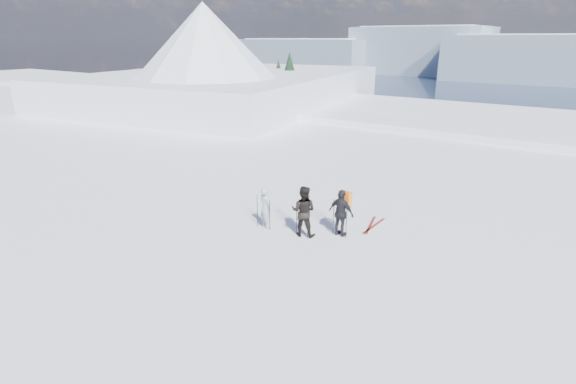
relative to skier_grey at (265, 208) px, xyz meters
name	(u,v)px	position (x,y,z in m)	size (l,w,h in m)	color
lake_basin	(499,203)	(3.66, 26.76, -7.26)	(820.00, 820.00, 71.62)	white
near_ridge	(247,132)	(-22.90, 26.10, -4.24)	(31.37, 35.68, 25.62)	white
skier_grey	(265,208)	(0.00, 0.00, 0.00)	(0.56, 0.36, 1.52)	#9DA5AC
skier_dark	(303,211)	(1.49, 0.21, 0.14)	(0.87, 0.68, 1.80)	black
skier_pack	(341,213)	(2.57, 0.93, 0.07)	(0.98, 0.41, 1.67)	black
backpack	(347,181)	(2.59, 1.18, 1.17)	(0.36, 0.20, 0.52)	orange
ski_poles	(303,217)	(1.38, 0.33, -0.14)	(3.16, 0.99, 1.33)	black
skis_loose	(372,225)	(3.12, 2.35, -0.75)	(0.51, 1.70, 0.03)	black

